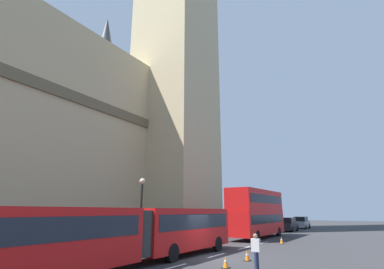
{
  "coord_description": "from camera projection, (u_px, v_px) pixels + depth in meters",
  "views": [
    {
      "loc": [
        -16.55,
        -9.29,
        2.75
      ],
      "look_at": [
        6.18,
        5.18,
        9.88
      ],
      "focal_mm": 27.05,
      "sensor_mm": 36.0,
      "label": 1
    }
  ],
  "objects": [
    {
      "name": "ground_plane",
      "position": [
        209.0,
        258.0,
        17.61
      ],
      "size": [
        160.0,
        160.0,
        0.0
      ],
      "primitive_type": "plane",
      "color": "#333335"
    },
    {
      "name": "traffic_cone_middle",
      "position": [
        247.0,
        256.0,
        16.48
      ],
      "size": [
        0.36,
        0.36,
        0.58
      ],
      "color": "black",
      "rests_on": "ground_plane"
    },
    {
      "name": "pedestrian_near_cones",
      "position": [
        256.0,
        251.0,
        13.83
      ],
      "size": [
        0.36,
        0.41,
        1.69
      ],
      "color": "#262D4C",
      "rests_on": "ground_plane"
    },
    {
      "name": "traffic_cone_west",
      "position": [
        226.0,
        262.0,
        14.4
      ],
      "size": [
        0.36,
        0.36,
        0.58
      ],
      "color": "black",
      "rests_on": "ground_plane"
    },
    {
      "name": "sedan_lead",
      "position": [
        288.0,
        224.0,
        40.32
      ],
      "size": [
        4.4,
        1.86,
        1.85
      ],
      "color": "black",
      "rests_on": "ground_plane"
    },
    {
      "name": "double_decker_bus",
      "position": [
        257.0,
        211.0,
        30.84
      ],
      "size": [
        10.79,
        2.54,
        4.9
      ],
      "color": "red",
      "rests_on": "ground_plane"
    },
    {
      "name": "street_lamp",
      "position": [
        141.0,
        207.0,
        22.49
      ],
      "size": [
        0.44,
        0.44,
        5.27
      ],
      "color": "black",
      "rests_on": "ground_plane"
    },
    {
      "name": "articulated_bus",
      "position": [
        131.0,
        231.0,
        15.17
      ],
      "size": [
        18.25,
        2.54,
        2.9
      ],
      "color": "red",
      "rests_on": "ground_plane"
    },
    {
      "name": "traffic_cone_east",
      "position": [
        282.0,
        240.0,
        24.95
      ],
      "size": [
        0.36,
        0.36,
        0.58
      ],
      "color": "black",
      "rests_on": "ground_plane"
    },
    {
      "name": "lane_centre_marking",
      "position": [
        198.0,
        261.0,
        16.5
      ],
      "size": [
        25.2,
        0.16,
        0.01
      ],
      "color": "silver",
      "rests_on": "ground_plane"
    },
    {
      "name": "sedan_trailing",
      "position": [
        302.0,
        223.0,
        46.53
      ],
      "size": [
        4.4,
        1.86,
        1.85
      ],
      "color": "gray",
      "rests_on": "ground_plane"
    }
  ]
}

